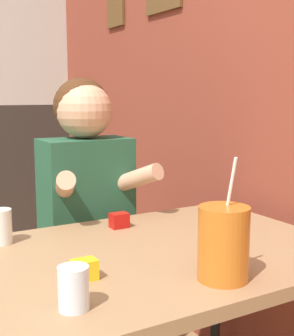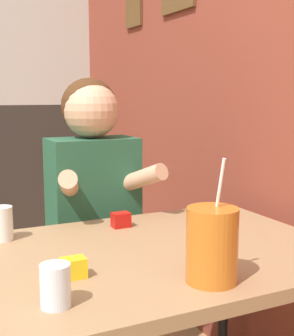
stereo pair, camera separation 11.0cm
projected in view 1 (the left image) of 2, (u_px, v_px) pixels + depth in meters
brick_wall_right at (160, 61)px, 2.47m from camera, size 0.08×4.59×2.70m
main_table at (159, 271)px, 1.37m from camera, size 1.07×0.77×0.73m
person_seated at (87, 225)px, 1.85m from camera, size 0.42×0.41×1.24m
cocktail_pitcher at (223, 243)px, 1.13m from camera, size 0.12×0.12×0.30m
glass_near_pitcher at (73, 288)px, 0.98m from camera, size 0.07×0.07×0.09m
glass_center at (1, 227)px, 1.41m from camera, size 0.07×0.07×0.11m
condiment_ketchup at (119, 220)px, 1.58m from camera, size 0.06×0.04×0.05m
condiment_mustard at (84, 270)px, 1.14m from camera, size 0.06×0.04×0.05m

